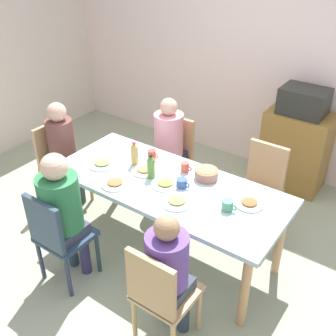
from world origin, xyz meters
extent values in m
plane|color=#9AA187|center=(0.00, 0.00, 0.00)|extent=(6.94, 6.94, 0.00)
cube|color=silver|center=(0.00, 2.06, 1.30)|extent=(6.02, 0.12, 2.60)
cube|color=#ADC5D0|center=(0.00, 0.00, 0.75)|extent=(2.06, 0.87, 0.04)
cylinder|color=tan|center=(-0.93, -0.34, 0.36)|extent=(0.07, 0.07, 0.73)
cylinder|color=tan|center=(0.93, -0.34, 0.36)|extent=(0.07, 0.07, 0.73)
cylinder|color=tan|center=(-0.93, 0.34, 0.36)|extent=(0.07, 0.07, 0.73)
cylinder|color=tan|center=(0.93, 0.34, 0.36)|extent=(0.07, 0.07, 0.73)
cube|color=tan|center=(0.51, -0.74, 0.44)|extent=(0.40, 0.40, 0.04)
cylinder|color=tan|center=(0.34, -0.91, 0.21)|extent=(0.04, 0.04, 0.43)
cylinder|color=tan|center=(0.34, -0.57, 0.21)|extent=(0.04, 0.04, 0.43)
cylinder|color=tan|center=(0.68, -0.57, 0.21)|extent=(0.04, 0.04, 0.43)
cube|color=tan|center=(0.51, -0.92, 0.68)|extent=(0.38, 0.04, 0.45)
cylinder|color=#2B3846|center=(0.43, -0.64, 0.23)|extent=(0.09, 0.09, 0.45)
cylinder|color=#2A3745|center=(0.59, -0.64, 0.23)|extent=(0.09, 0.09, 0.45)
cube|color=#313844|center=(0.51, -0.74, 0.50)|extent=(0.30, 0.30, 0.10)
cylinder|color=#5E3D92|center=(0.51, -0.74, 0.75)|extent=(0.29, 0.29, 0.40)
sphere|color=#A27655|center=(0.51, -0.74, 1.03)|extent=(0.17, 0.17, 0.17)
cube|color=tan|center=(-0.51, 0.74, 0.44)|extent=(0.40, 0.40, 0.04)
cylinder|color=tan|center=(-0.34, 0.91, 0.21)|extent=(0.04, 0.04, 0.43)
cylinder|color=tan|center=(-0.68, 0.91, 0.21)|extent=(0.04, 0.04, 0.43)
cylinder|color=tan|center=(-0.34, 0.57, 0.21)|extent=(0.04, 0.04, 0.43)
cylinder|color=tan|center=(-0.68, 0.57, 0.21)|extent=(0.04, 0.04, 0.43)
cube|color=tan|center=(-0.51, 0.92, 0.68)|extent=(0.38, 0.04, 0.45)
cylinder|color=#232D49|center=(-0.43, 0.64, 0.23)|extent=(0.09, 0.09, 0.45)
cylinder|color=#363A4F|center=(-0.59, 0.64, 0.23)|extent=(0.09, 0.09, 0.45)
cube|color=#272844|center=(-0.51, 0.74, 0.50)|extent=(0.30, 0.30, 0.10)
cylinder|color=pink|center=(-0.51, 0.74, 0.77)|extent=(0.30, 0.30, 0.45)
sphere|color=tan|center=(-0.51, 0.74, 1.08)|extent=(0.18, 0.18, 0.18)
cube|color=tan|center=(0.51, 0.74, 0.44)|extent=(0.40, 0.40, 0.04)
cylinder|color=tan|center=(0.68, 0.91, 0.21)|extent=(0.04, 0.04, 0.43)
cylinder|color=tan|center=(0.34, 0.91, 0.21)|extent=(0.04, 0.04, 0.43)
cylinder|color=tan|center=(0.68, 0.57, 0.21)|extent=(0.04, 0.04, 0.43)
cylinder|color=tan|center=(0.34, 0.57, 0.21)|extent=(0.04, 0.04, 0.43)
cube|color=tan|center=(0.51, 0.92, 0.68)|extent=(0.38, 0.04, 0.45)
cube|color=tan|center=(-1.33, 0.00, 0.44)|extent=(0.40, 0.40, 0.04)
cylinder|color=tan|center=(-1.50, 0.17, 0.21)|extent=(0.04, 0.04, 0.43)
cylinder|color=tan|center=(-1.50, -0.17, 0.21)|extent=(0.04, 0.04, 0.43)
cylinder|color=tan|center=(-1.16, 0.17, 0.21)|extent=(0.04, 0.04, 0.43)
cylinder|color=tan|center=(-1.16, -0.17, 0.21)|extent=(0.04, 0.04, 0.43)
cube|color=tan|center=(-1.51, 0.00, 0.68)|extent=(0.04, 0.38, 0.45)
cylinder|color=#384346|center=(-1.23, 0.08, 0.23)|extent=(0.09, 0.09, 0.45)
cylinder|color=#423B4A|center=(-1.23, -0.08, 0.23)|extent=(0.09, 0.09, 0.45)
cube|color=#36403E|center=(-1.33, 0.00, 0.50)|extent=(0.30, 0.30, 0.10)
cylinder|color=brown|center=(-1.33, 0.00, 0.77)|extent=(0.27, 0.27, 0.44)
sphere|color=tan|center=(-1.33, 0.00, 1.08)|extent=(0.19, 0.19, 0.19)
cube|color=#263851|center=(-0.51, -0.74, 0.44)|extent=(0.40, 0.40, 0.04)
cylinder|color=#343C51|center=(-0.68, -0.91, 0.21)|extent=(0.04, 0.04, 0.43)
cylinder|color=#2B324B|center=(-0.34, -0.91, 0.21)|extent=(0.04, 0.04, 0.43)
cylinder|color=#2B364E|center=(-0.68, -0.57, 0.21)|extent=(0.04, 0.04, 0.43)
cylinder|color=#253A44|center=(-0.34, -0.57, 0.21)|extent=(0.04, 0.04, 0.43)
cube|color=#2F4153|center=(-0.51, -0.92, 0.68)|extent=(0.38, 0.04, 0.45)
cylinder|color=#293A4D|center=(-0.59, -0.64, 0.23)|extent=(0.09, 0.09, 0.45)
cylinder|color=#2E2B51|center=(-0.43, -0.64, 0.23)|extent=(0.09, 0.09, 0.45)
cube|color=#35384E|center=(-0.51, -0.74, 0.50)|extent=(0.30, 0.30, 0.10)
cylinder|color=#297243|center=(-0.51, -0.74, 0.78)|extent=(0.33, 0.33, 0.47)
sphere|color=beige|center=(-0.51, -0.74, 1.11)|extent=(0.21, 0.21, 0.21)
cylinder|color=white|center=(-0.35, -0.28, 0.77)|extent=(0.24, 0.24, 0.01)
ellipsoid|color=#9F683D|center=(-0.35, -0.28, 0.79)|extent=(0.13, 0.13, 0.02)
cylinder|color=silver|center=(-0.66, -0.10, 0.77)|extent=(0.26, 0.26, 0.01)
ellipsoid|color=#789952|center=(-0.66, -0.10, 0.79)|extent=(0.14, 0.14, 0.02)
cylinder|color=white|center=(0.22, -0.19, 0.77)|extent=(0.25, 0.25, 0.01)
ellipsoid|color=#87A053|center=(0.22, -0.19, 0.79)|extent=(0.14, 0.14, 0.02)
cylinder|color=silver|center=(0.70, 0.12, 0.77)|extent=(0.23, 0.23, 0.01)
ellipsoid|color=#9F6034|center=(0.70, 0.12, 0.79)|extent=(0.13, 0.13, 0.02)
cylinder|color=white|center=(0.00, -0.04, 0.77)|extent=(0.24, 0.24, 0.01)
ellipsoid|color=#819E43|center=(0.00, -0.04, 0.79)|extent=(0.13, 0.13, 0.02)
cylinder|color=silver|center=(-0.28, 0.03, 0.77)|extent=(0.23, 0.23, 0.01)
ellipsoid|color=#D27B51|center=(-0.28, 0.03, 0.79)|extent=(0.13, 0.13, 0.02)
cylinder|color=#9B634E|center=(0.23, 0.25, 0.81)|extent=(0.20, 0.20, 0.09)
ellipsoid|color=tan|center=(0.23, 0.25, 0.85)|extent=(0.16, 0.16, 0.04)
cylinder|color=#D35042|center=(0.02, 0.24, 0.81)|extent=(0.07, 0.07, 0.09)
torus|color=#CD4B47|center=(0.06, 0.24, 0.81)|extent=(0.05, 0.01, 0.05)
cylinder|color=#4B926A|center=(0.59, -0.04, 0.81)|extent=(0.09, 0.09, 0.09)
torus|color=#448769|center=(0.64, -0.04, 0.81)|extent=(0.05, 0.01, 0.05)
cylinder|color=#CA433A|center=(-0.36, 0.24, 0.81)|extent=(0.08, 0.08, 0.09)
torus|color=#D05341|center=(-0.31, 0.24, 0.81)|extent=(0.05, 0.01, 0.05)
cylinder|color=#375296|center=(0.13, 0.02, 0.81)|extent=(0.09, 0.09, 0.08)
torus|color=#355C9A|center=(0.18, 0.02, 0.81)|extent=(0.05, 0.01, 0.05)
cylinder|color=tan|center=(-0.42, 0.07, 0.86)|extent=(0.07, 0.07, 0.19)
cone|color=gold|center=(-0.42, 0.07, 0.97)|extent=(0.06, 0.06, 0.03)
cylinder|color=red|center=(-0.42, 0.07, 0.99)|extent=(0.03, 0.03, 0.01)
cylinder|color=#557F36|center=(-0.17, -0.01, 0.86)|extent=(0.07, 0.07, 0.19)
cone|color=#53752D|center=(-0.17, -0.01, 0.97)|extent=(0.06, 0.06, 0.03)
cylinder|color=black|center=(-0.17, -0.01, 0.99)|extent=(0.03, 0.03, 0.01)
cube|color=olive|center=(0.51, 1.76, 0.45)|extent=(0.70, 0.44, 0.90)
cube|color=#262824|center=(0.51, 1.76, 1.04)|extent=(0.48, 0.36, 0.28)
camera|label=1|loc=(1.66, -2.33, 2.68)|focal=43.34mm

